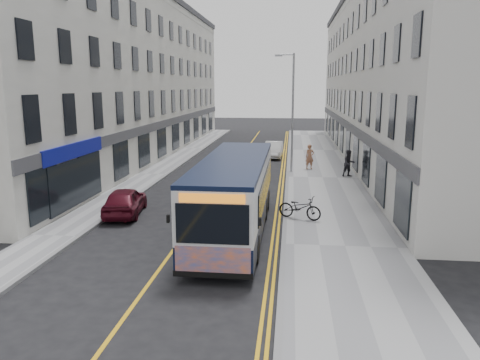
% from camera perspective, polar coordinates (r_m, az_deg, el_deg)
% --- Properties ---
extents(ground, '(140.00, 140.00, 0.00)m').
position_cam_1_polar(ground, '(19.29, -6.64, -6.44)').
color(ground, black).
rests_on(ground, ground).
extents(pavement_east, '(4.50, 64.00, 0.12)m').
position_cam_1_polar(pavement_east, '(30.51, 10.02, 0.23)').
color(pavement_east, gray).
rests_on(pavement_east, ground).
extents(pavement_west, '(2.00, 64.00, 0.12)m').
position_cam_1_polar(pavement_west, '(31.80, -10.64, 0.66)').
color(pavement_west, gray).
rests_on(pavement_west, ground).
extents(kerb_east, '(0.18, 64.00, 0.13)m').
position_cam_1_polar(kerb_east, '(30.44, 5.80, 0.33)').
color(kerb_east, slate).
rests_on(kerb_east, ground).
extents(kerb_west, '(0.18, 64.00, 0.13)m').
position_cam_1_polar(kerb_west, '(31.53, -8.90, 0.63)').
color(kerb_west, slate).
rests_on(kerb_west, ground).
extents(road_centre_line, '(0.12, 64.00, 0.01)m').
position_cam_1_polar(road_centre_line, '(30.74, -1.68, 0.37)').
color(road_centre_line, gold).
rests_on(road_centre_line, ground).
extents(road_dbl_yellow_inner, '(0.10, 64.00, 0.01)m').
position_cam_1_polar(road_dbl_yellow_inner, '(30.46, 4.95, 0.23)').
color(road_dbl_yellow_inner, gold).
rests_on(road_dbl_yellow_inner, ground).
extents(road_dbl_yellow_outer, '(0.10, 64.00, 0.01)m').
position_cam_1_polar(road_dbl_yellow_outer, '(30.46, 5.32, 0.22)').
color(road_dbl_yellow_outer, gold).
rests_on(road_dbl_yellow_outer, ground).
extents(terrace_east, '(6.00, 46.00, 13.00)m').
position_cam_1_polar(terrace_east, '(39.57, 17.29, 11.80)').
color(terrace_east, silver).
rests_on(terrace_east, ground).
extents(terrace_west, '(6.00, 46.00, 13.00)m').
position_cam_1_polar(terrace_west, '(41.07, -12.75, 11.99)').
color(terrace_west, silver).
rests_on(terrace_west, ground).
extents(streetlamp, '(1.32, 0.18, 8.00)m').
position_cam_1_polar(streetlamp, '(31.92, 6.30, 8.64)').
color(streetlamp, '#989AA0').
rests_on(streetlamp, ground).
extents(city_bus, '(2.47, 10.58, 3.07)m').
position_cam_1_polar(city_bus, '(18.72, -0.69, -1.57)').
color(city_bus, black).
rests_on(city_bus, ground).
extents(bicycle, '(2.07, 1.37, 1.03)m').
position_cam_1_polar(bicycle, '(20.76, 7.31, -3.34)').
color(bicycle, black).
rests_on(bicycle, pavement_east).
extents(pedestrian_near, '(0.74, 0.61, 1.74)m').
position_cam_1_polar(pedestrian_near, '(33.23, 8.50, 2.81)').
color(pedestrian_near, '#935E42').
rests_on(pedestrian_near, pavement_east).
extents(pedestrian_far, '(1.03, 0.93, 1.73)m').
position_cam_1_polar(pedestrian_far, '(30.92, 13.15, 1.99)').
color(pedestrian_far, black).
rests_on(pedestrian_far, pavement_east).
extents(car_white, '(1.54, 4.05, 1.32)m').
position_cam_1_polar(car_white, '(39.17, 4.11, 3.71)').
color(car_white, silver).
rests_on(car_white, ground).
extents(car_maroon, '(2.04, 4.00, 1.30)m').
position_cam_1_polar(car_maroon, '(22.30, -13.84, -2.50)').
color(car_maroon, '#4C0C1A').
rests_on(car_maroon, ground).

